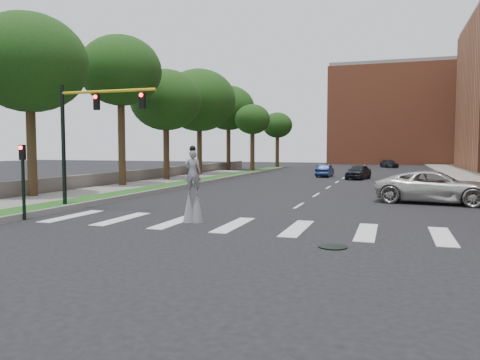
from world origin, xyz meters
TOP-DOWN VIEW (x-y plane):
  - ground_plane at (0.00, 0.00)m, footprint 160.00×160.00m
  - grass_median at (-11.50, 20.00)m, footprint 2.00×60.00m
  - median_curb at (-10.45, 20.00)m, footprint 0.20×60.00m
  - sidewalk_left at (-14.50, 10.00)m, footprint 4.00×60.00m
  - stone_wall at (-17.00, 22.00)m, footprint 0.50×56.00m
  - manhole at (3.00, -2.00)m, footprint 0.90×0.90m
  - building_backdrop at (6.00, 78.00)m, footprint 26.00×14.00m
  - traffic_signal at (-9.78, 3.00)m, footprint 5.30×0.23m
  - secondary_signal at (-10.30, -0.50)m, footprint 0.25×0.21m
  - stilt_performer at (-3.13, 1.15)m, footprint 0.82×0.65m
  - suv_crossing at (7.07, 11.53)m, footprint 6.86×3.94m
  - car_near at (1.56, 30.34)m, footprint 2.57×4.52m
  - car_mid at (-2.10, 33.15)m, footprint 1.51×3.96m
  - car_far at (4.19, 58.76)m, footprint 3.18×4.55m
  - tree_1 at (-16.00, 6.35)m, footprint 6.89×6.89m
  - tree_2 at (-15.34, 15.18)m, footprint 6.31×6.31m
  - tree_3 at (-15.31, 22.64)m, footprint 6.59×6.59m
  - tree_4 at (-15.63, 31.25)m, footprint 8.01×8.01m
  - tree_5 at (-16.24, 42.55)m, footprint 6.95×6.95m
  - tree_6 at (-11.95, 39.37)m, footprint 4.37×4.37m
  - tree_7 at (-11.96, 52.65)m, footprint 4.51×4.51m

SIDE VIEW (x-z plane):
  - ground_plane at x=0.00m, z-range 0.00..0.00m
  - manhole at x=3.00m, z-range 0.00..0.04m
  - sidewalk_left at x=-14.50m, z-range 0.00..0.18m
  - grass_median at x=-11.50m, z-range 0.00..0.25m
  - median_curb at x=-10.45m, z-range 0.00..0.28m
  - stone_wall at x=-17.00m, z-range 0.00..1.10m
  - car_far at x=4.19m, z-range 0.00..1.22m
  - car_mid at x=-2.10m, z-range 0.00..1.29m
  - car_near at x=1.56m, z-range 0.00..1.45m
  - suv_crossing at x=7.07m, z-range 0.00..1.80m
  - stilt_performer at x=-3.13m, z-range -0.29..2.90m
  - secondary_signal at x=-10.30m, z-range 0.33..3.56m
  - traffic_signal at x=-9.78m, z-range 1.05..7.25m
  - tree_7 at x=-11.96m, z-range 2.20..10.58m
  - tree_6 at x=-11.95m, z-range 2.28..10.73m
  - tree_3 at x=-15.31m, z-range 2.30..12.58m
  - tree_1 at x=-16.00m, z-range 2.57..13.65m
  - tree_4 at x=-15.63m, z-range 2.41..14.09m
  - tree_5 at x=-16.24m, z-range 2.66..13.98m
  - tree_2 at x=-15.34m, z-range 3.11..14.80m
  - building_backdrop at x=6.00m, z-range 0.00..18.00m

